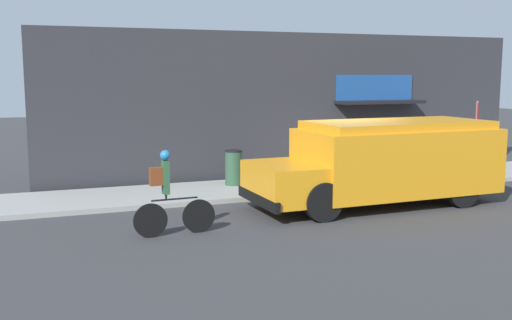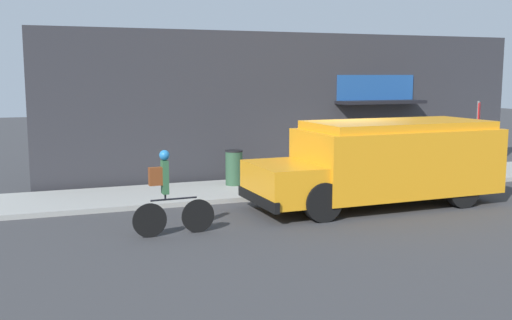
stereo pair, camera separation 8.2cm
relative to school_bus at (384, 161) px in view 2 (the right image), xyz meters
name	(u,v)px [view 2 (the right image)]	position (x,y,z in m)	size (l,w,h in m)	color
ground_plane	(341,195)	(-0.37, 1.48, -1.11)	(70.00, 70.00, 0.00)	#38383A
sidewalk	(319,184)	(-0.37, 2.81, -1.05)	(28.00, 2.66, 0.12)	#999993
storefront	(299,106)	(-0.30, 4.43, 1.15)	(15.78, 0.94, 4.50)	#2D2D33
school_bus	(384,161)	(0.00, 0.00, 0.00)	(6.29, 2.79, 2.09)	orange
cyclist	(168,195)	(-5.63, -1.00, -0.28)	(1.69, 0.21, 1.74)	black
stop_sign_post	(478,126)	(4.55, 2.02, 0.56)	(0.45, 0.45, 2.31)	slate
trash_bin	(234,168)	(-2.84, 3.27, -0.49)	(0.49, 0.49, 0.99)	#2D5138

